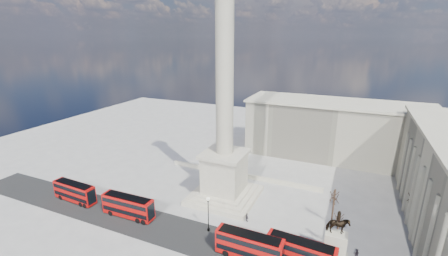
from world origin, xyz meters
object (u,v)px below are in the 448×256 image
Objects in this scene: red_bus_a at (128,206)px; red_bus_e at (75,192)px; victorian_lamp at (208,211)px; red_bus_b at (250,246)px; pedestrian_standing at (356,254)px; nelsons_column at (225,143)px; equestrian_statue at (336,242)px; pedestrian_walking at (256,237)px; pedestrian_crossing at (247,217)px; red_bus_c at (301,253)px.

red_bus_e is at bearing 178.77° from red_bus_a.
victorian_lamp reaches higher than red_bus_e.
red_bus_b is 17.21m from pedestrian_standing.
nelsons_column is 27.89m from equestrian_statue.
equestrian_statue is at bearing -8.91° from pedestrian_walking.
pedestrian_crossing is (-3.74, 9.29, -1.44)m from red_bus_b.
red_bus_c is (19.16, -14.17, -10.64)m from nelsons_column.
equestrian_statue is 4.86× the size of pedestrian_crossing.
red_bus_c is 9.50m from pedestrian_standing.
red_bus_a is at bearing -175.71° from red_bus_c.
red_bus_a is 16.79m from victorian_lamp.
red_bus_a is (-14.41, -14.49, -10.60)m from nelsons_column.
pedestrian_walking is 0.91× the size of pedestrian_standing.
pedestrian_walking is (8.91, 0.76, -3.24)m from victorian_lamp.
red_bus_b is (11.37, -15.94, -10.58)m from nelsons_column.
pedestrian_walking is (-8.11, 2.67, -1.41)m from red_bus_c.
red_bus_a is 1.00× the size of red_bus_b.
nelsons_column reaches higher than red_bus_b.
pedestrian_crossing is at bearing -41.07° from nelsons_column.
pedestrian_walking is 0.96× the size of pedestrian_crossing.
red_bus_c is 1.02× the size of red_bus_e.
red_bus_b is 7.99m from red_bus_c.
pedestrian_walking is at bearing 6.95° from pedestrian_standing.
victorian_lamp is 4.03× the size of pedestrian_walking.
red_bus_c is 5.74× the size of pedestrian_standing.
pedestrian_crossing is (-3.42, 4.85, 0.03)m from pedestrian_walking.
pedestrian_standing is at bearing 6.89° from victorian_lamp.
red_bus_b is 1.58× the size of victorian_lamp.
red_bus_a is at bearing 173.06° from pedestrian_walking.
red_bus_a is at bearing -172.33° from victorian_lamp.
pedestrian_walking is 16.28m from pedestrian_standing.
red_bus_e is 5.89× the size of pedestrian_crossing.
pedestrian_standing is (41.57, 5.25, -1.37)m from red_bus_a.
pedestrian_walking is (40.09, 3.00, -1.37)m from red_bus_e.
equestrian_statue is 4.62× the size of pedestrian_standing.
pedestrian_standing is at bearing -18.77° from nelsons_column.
equestrian_statue is 4.07m from pedestrian_standing.
equestrian_statue is (21.77, 1.82, -1.04)m from victorian_lamp.
red_bus_c is 17.23m from victorian_lamp.
red_bus_e is 1.21× the size of equestrian_statue.
equestrian_statue reaches higher than red_bus_e.
pedestrian_crossing is at bearing 111.55° from pedestrian_walking.
nelsons_column is at bearing 147.27° from red_bus_c.
victorian_lamp is at bearing 158.60° from red_bus_b.
red_bus_e is 56.46m from pedestrian_standing.
pedestrian_standing is (27.17, -9.23, -11.97)m from nelsons_column.
pedestrian_crossing is (22.04, 7.84, -1.42)m from red_bus_a.
equestrian_statue is 5.06× the size of pedestrian_walking.
pedestrian_crossing reaches higher than pedestrian_walking.
red_bus_e reaches higher than pedestrian_standing.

